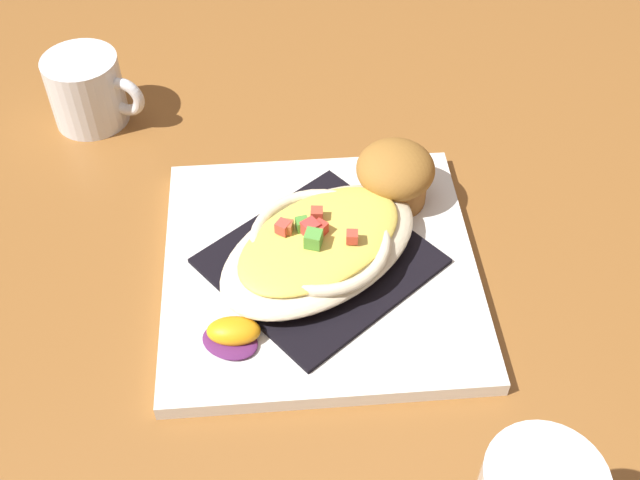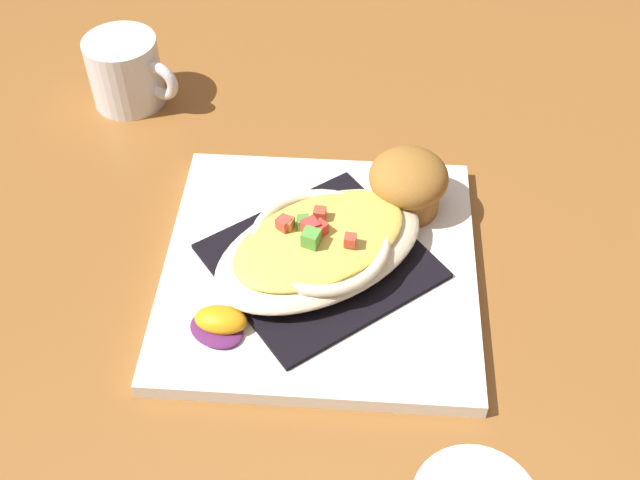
# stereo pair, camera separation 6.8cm
# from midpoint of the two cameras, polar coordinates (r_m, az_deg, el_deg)

# --- Properties ---
(ground_plane) EXTENTS (2.60, 2.60, 0.00)m
(ground_plane) POSITION_cam_midpoint_polar(r_m,az_deg,el_deg) (0.71, -2.72, -2.61)
(ground_plane) COLOR brown
(square_plate) EXTENTS (0.30, 0.30, 0.02)m
(square_plate) POSITION_cam_midpoint_polar(r_m,az_deg,el_deg) (0.71, -2.75, -2.21)
(square_plate) COLOR white
(square_plate) RESTS_ON ground_plane
(folded_napkin) EXTENTS (0.23, 0.23, 0.00)m
(folded_napkin) POSITION_cam_midpoint_polar(r_m,az_deg,el_deg) (0.70, -2.77, -1.69)
(folded_napkin) COLOR black
(folded_napkin) RESTS_ON square_plate
(gratin_dish) EXTENTS (0.23, 0.21, 0.05)m
(gratin_dish) POSITION_cam_midpoint_polar(r_m,az_deg,el_deg) (0.68, -2.85, -0.50)
(gratin_dish) COLOR beige
(gratin_dish) RESTS_ON folded_napkin
(muffin) EXTENTS (0.07, 0.07, 0.06)m
(muffin) POSITION_cam_midpoint_polar(r_m,az_deg,el_deg) (0.74, 2.89, 4.68)
(muffin) COLOR #9E632C
(muffin) RESTS_ON square_plate
(orange_garnish) EXTENTS (0.06, 0.06, 0.02)m
(orange_garnish) POSITION_cam_midpoint_polar(r_m,az_deg,el_deg) (0.65, -9.42, -6.98)
(orange_garnish) COLOR #592259
(orange_garnish) RESTS_ON square_plate
(coffee_mug) EXTENTS (0.10, 0.08, 0.08)m
(coffee_mug) POSITION_cam_midpoint_polar(r_m,az_deg,el_deg) (0.90, -18.71, 10.01)
(coffee_mug) COLOR white
(coffee_mug) RESTS_ON ground_plane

